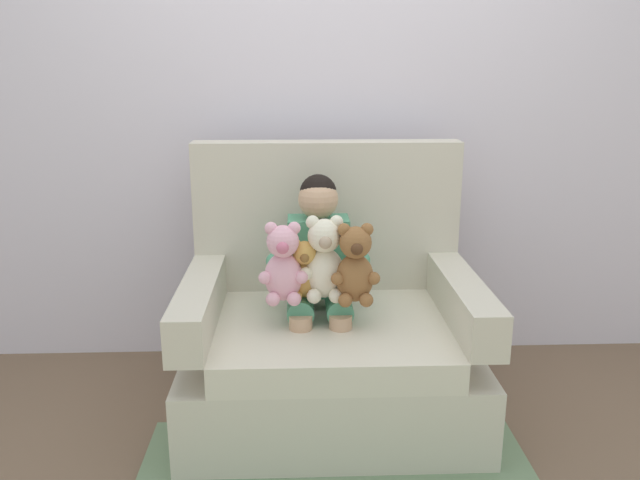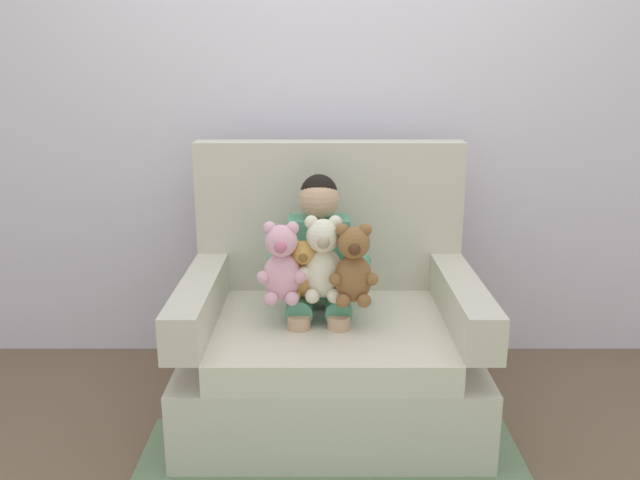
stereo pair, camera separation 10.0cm
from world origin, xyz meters
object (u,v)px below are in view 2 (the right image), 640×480
at_px(plush_honey, 305,270).
at_px(plush_brown, 355,267).
at_px(plush_pink, 283,265).
at_px(armchair, 331,336).
at_px(seated_child, 320,264).
at_px(plush_cream, 324,261).

xyz_separation_m(plush_honey, plush_brown, (0.20, -0.06, 0.03)).
relative_size(plush_pink, plush_brown, 1.01).
relative_size(plush_honey, plush_brown, 0.77).
xyz_separation_m(armchair, seated_child, (-0.05, 0.02, 0.32)).
xyz_separation_m(plush_pink, plush_honey, (0.08, 0.04, -0.04)).
distance_m(plush_pink, plush_cream, 0.17).
relative_size(seated_child, plush_pink, 2.52).
bearing_deg(plush_honey, plush_pink, -144.24).
bearing_deg(plush_brown, plush_pink, -174.98).
relative_size(seated_child, plush_brown, 2.53).
bearing_deg(plush_brown, armchair, 126.23).
distance_m(plush_cream, plush_brown, 0.13).
distance_m(seated_child, plush_cream, 0.15).
bearing_deg(plush_pink, plush_brown, -14.52).
relative_size(seated_child, plush_honey, 3.30).
height_order(seated_child, plush_brown, seated_child).
height_order(armchair, plush_pink, armchair).
height_order(plush_pink, plush_cream, plush_cream).
bearing_deg(armchair, seated_child, 162.03).
bearing_deg(plush_brown, plush_honey, 173.32).
relative_size(plush_pink, plush_cream, 0.95).
xyz_separation_m(armchair, plush_cream, (-0.03, -0.12, 0.38)).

